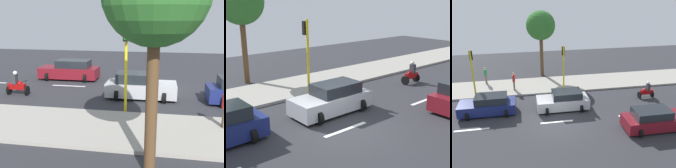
% 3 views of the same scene
% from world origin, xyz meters
% --- Properties ---
extents(ground_plane, '(40.00, 60.00, 0.10)m').
position_xyz_m(ground_plane, '(0.00, 0.00, -0.05)').
color(ground_plane, '#2D2D33').
extents(sidewalk, '(4.00, 60.00, 0.15)m').
position_xyz_m(sidewalk, '(7.00, 0.00, 0.07)').
color(sidewalk, '#9E998E').
rests_on(sidewalk, ground).
extents(lane_stripe_north, '(0.20, 2.40, 0.01)m').
position_xyz_m(lane_stripe_north, '(0.00, -6.00, 0.01)').
color(lane_stripe_north, white).
rests_on(lane_stripe_north, ground).
extents(lane_stripe_mid, '(0.20, 2.40, 0.01)m').
position_xyz_m(lane_stripe_mid, '(0.00, 0.00, 0.01)').
color(lane_stripe_mid, white).
rests_on(lane_stripe_mid, ground).
extents(lane_stripe_south, '(0.20, 2.40, 0.01)m').
position_xyz_m(lane_stripe_south, '(0.00, 6.00, 0.01)').
color(lane_stripe_south, white).
rests_on(lane_stripe_south, ground).
extents(car_silver, '(2.19, 4.12, 1.52)m').
position_xyz_m(car_silver, '(2.01, -0.86, 0.71)').
color(car_silver, '#B7B7BC').
rests_on(car_silver, ground).
extents(car_maroon, '(2.20, 4.50, 1.52)m').
position_xyz_m(car_maroon, '(-2.05, -6.55, 0.71)').
color(car_maroon, maroon).
rests_on(car_maroon, ground).
extents(car_dark_blue, '(2.16, 4.28, 1.52)m').
position_xyz_m(car_dark_blue, '(2.24, 5.01, 0.71)').
color(car_dark_blue, navy).
rests_on(car_dark_blue, ground).
extents(motorcycle, '(0.60, 1.30, 1.53)m').
position_xyz_m(motorcycle, '(2.71, -8.39, 0.64)').
color(motorcycle, black).
rests_on(motorcycle, ground).
extents(pedestrian_near_signal, '(0.40, 0.24, 1.69)m').
position_xyz_m(pedestrian_near_signal, '(6.22, 3.06, 1.06)').
color(pedestrian_near_signal, '#72604C').
rests_on(pedestrian_near_signal, sidewalk).
extents(pedestrian_by_tree, '(0.40, 0.24, 1.69)m').
position_xyz_m(pedestrian_by_tree, '(8.31, 5.80, 1.06)').
color(pedestrian_by_tree, '#72604C').
rests_on(pedestrian_by_tree, sidewalk).
extents(traffic_light_corner, '(0.49, 0.24, 4.50)m').
position_xyz_m(traffic_light_corner, '(4.85, -1.37, 2.93)').
color(traffic_light_corner, yellow).
rests_on(traffic_light_corner, ground).
extents(traffic_light_midblock, '(0.49, 0.24, 4.50)m').
position_xyz_m(traffic_light_midblock, '(4.85, 6.30, 2.93)').
color(traffic_light_midblock, yellow).
rests_on(traffic_light_midblock, ground).
extents(street_tree_center, '(2.99, 2.99, 6.90)m').
position_xyz_m(street_tree_center, '(10.02, 0.07, 5.33)').
color(street_tree_center, brown).
rests_on(street_tree_center, ground).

